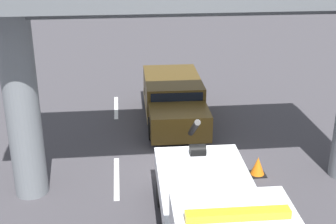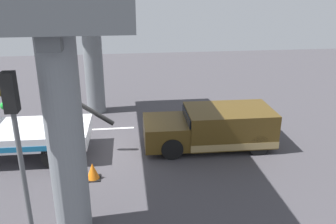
{
  "view_description": "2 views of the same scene",
  "coord_description": "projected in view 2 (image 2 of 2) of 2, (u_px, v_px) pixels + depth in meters",
  "views": [
    {
      "loc": [
        12.65,
        -2.03,
        7.23
      ],
      "look_at": [
        -2.08,
        -0.48,
        1.28
      ],
      "focal_mm": 49.87,
      "sensor_mm": 36.0,
      "label": 1
    },
    {
      "loc": [
        -0.99,
        13.06,
        6.47
      ],
      "look_at": [
        -2.57,
        0.34,
        1.69
      ],
      "focal_mm": 38.17,
      "sensor_mm": 36.0,
      "label": 2
    }
  ],
  "objects": [
    {
      "name": "ground_plane",
      "position": [
        103.0,
        152.0,
        14.31
      ],
      "size": [
        60.0,
        40.0,
        0.1
      ],
      "primitive_type": "cube",
      "color": "#423F44"
    },
    {
      "name": "overpass_structure",
      "position": [
        78.0,
        18.0,
        12.41
      ],
      "size": [
        3.6,
        11.47,
        6.29
      ],
      "color": "slate",
      "rests_on": "ground"
    },
    {
      "name": "traffic_cone_orange",
      "position": [
        93.0,
        171.0,
        12.24
      ],
      "size": [
        0.5,
        0.5,
        0.6
      ],
      "color": "orange",
      "rests_on": "ground"
    },
    {
      "name": "lane_stripe_mid",
      "position": [
        106.0,
        129.0,
        16.42
      ],
      "size": [
        2.6,
        0.16,
        0.01
      ],
      "primitive_type": "cube",
      "color": "silver",
      "rests_on": "ground"
    },
    {
      "name": "towed_van_green",
      "position": [
        215.0,
        128.0,
        14.54
      ],
      "size": [
        5.23,
        2.28,
        1.58
      ],
      "color": "#4C3814",
      "rests_on": "ground"
    },
    {
      "name": "traffic_light_near",
      "position": [
        15.0,
        127.0,
        8.01
      ],
      "size": [
        0.39,
        0.32,
        4.62
      ],
      "color": "#515456",
      "rests_on": "ground"
    },
    {
      "name": "lane_stripe_west",
      "position": [
        232.0,
        123.0,
        17.11
      ],
      "size": [
        2.6,
        0.16,
        0.01
      ],
      "primitive_type": "cube",
      "color": "silver",
      "rests_on": "ground"
    }
  ]
}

